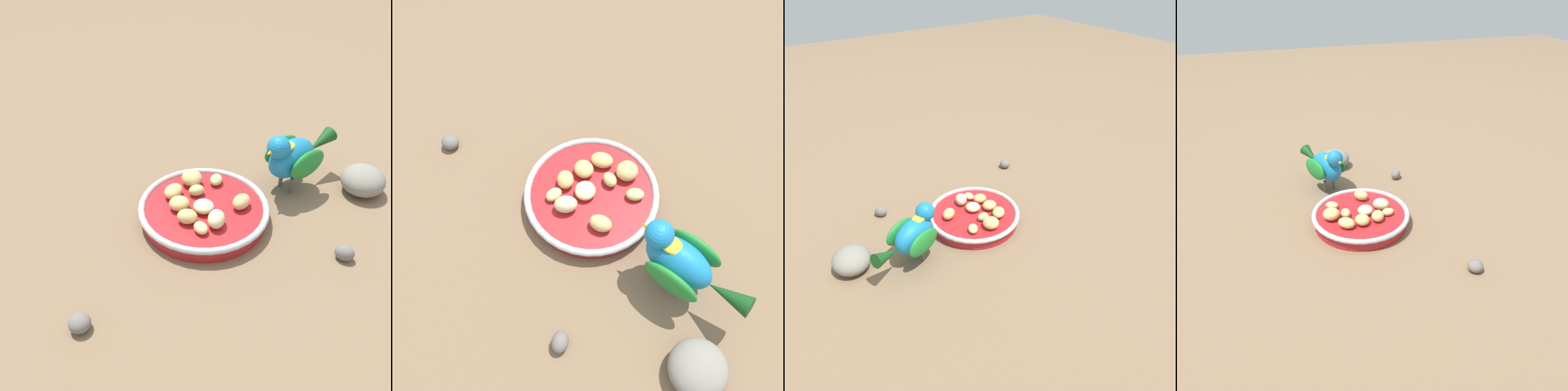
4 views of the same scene
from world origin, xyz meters
The scene contains 16 objects.
ground_plane centered at (0.00, 0.00, 0.00)m, with size 4.00×4.00×0.00m, color #7A6047.
feeding_bowl centered at (0.01, -0.01, 0.02)m, with size 0.21×0.21×0.03m.
apple_piece_0 centered at (0.02, 0.00, 0.03)m, with size 0.03×0.03×0.02m, color beige.
apple_piece_1 centered at (-0.03, -0.06, 0.03)m, with size 0.03×0.02×0.02m, color #C6D17A.
apple_piece_2 centered at (0.05, -0.02, 0.03)m, with size 0.03×0.03×0.02m, color tan.
apple_piece_3 centered at (0.05, -0.05, 0.03)m, with size 0.04×0.03×0.02m, color tan.
apple_piece_4 centered at (0.01, 0.04, 0.04)m, with size 0.03×0.03×0.03m, color beige.
apple_piece_5 centered at (0.03, 0.04, 0.03)m, with size 0.03×0.02×0.01m, color #E5C67F.
apple_piece_6 centered at (-0.04, 0.01, 0.03)m, with size 0.03×0.02×0.02m, color tan.
apple_piece_7 centered at (0.05, 0.02, 0.03)m, with size 0.03×0.03×0.02m, color tan.
apple_piece_8 centered at (0.01, -0.04, 0.03)m, with size 0.03×0.02×0.02m, color #C6D17A.
apple_piece_9 centered at (0.01, -0.07, 0.04)m, with size 0.03×0.03×0.02m, color tan.
parrot centered at (-0.15, -0.05, 0.07)m, with size 0.16×0.10×0.12m.
rock_large centered at (-0.27, 0.00, 0.02)m, with size 0.07×0.07×0.05m, color gray.
pebble_0 centered at (-0.15, 0.13, 0.01)m, with size 0.03×0.02×0.02m, color slate.
pebble_1 centered at (0.22, 0.14, 0.01)m, with size 0.03×0.03×0.02m, color slate.
Camera 4 is at (0.68, -0.19, 0.48)m, focal length 36.30 mm.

